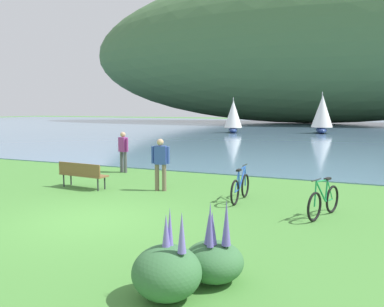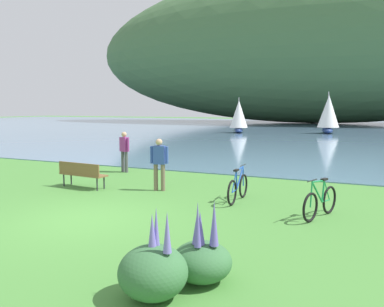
{
  "view_description": "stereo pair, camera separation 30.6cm",
  "coord_description": "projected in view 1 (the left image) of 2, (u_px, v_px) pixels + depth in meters",
  "views": [
    {
      "loc": [
        5.85,
        -7.51,
        2.69
      ],
      "look_at": [
        0.1,
        5.84,
        1.0
      ],
      "focal_mm": 36.43,
      "sensor_mm": 36.0,
      "label": 1
    },
    {
      "loc": [
        6.13,
        -7.39,
        2.69
      ],
      "look_at": [
        0.1,
        5.84,
        1.0
      ],
      "focal_mm": 36.43,
      "sensor_mm": 36.0,
      "label": 2
    }
  ],
  "objects": [
    {
      "name": "ground_plane",
      "position": [
        93.0,
        220.0,
        9.46
      ],
      "size": [
        200.0,
        200.0,
        0.0
      ],
      "primitive_type": "plane",
      "color": "#478438"
    },
    {
      "name": "bay_water",
      "position": [
        312.0,
        128.0,
        52.65
      ],
      "size": [
        180.0,
        80.0,
        0.04
      ],
      "primitive_type": "cube",
      "color": "#5B7F9E",
      "rests_on": "ground"
    },
    {
      "name": "distant_hillside",
      "position": [
        307.0,
        45.0,
        68.72
      ],
      "size": [
        87.09,
        28.0,
        27.37
      ],
      "primitive_type": "ellipsoid",
      "color": "#42663D",
      "rests_on": "bay_water"
    },
    {
      "name": "park_bench_near_camera",
      "position": [
        82.0,
        173.0,
        13.1
      ],
      "size": [
        1.83,
        0.63,
        0.88
      ],
      "color": "brown",
      "rests_on": "ground"
    },
    {
      "name": "bicycle_leaning_near_bench",
      "position": [
        324.0,
        201.0,
        9.65
      ],
      "size": [
        0.63,
        1.69,
        1.01
      ],
      "color": "black",
      "rests_on": "ground"
    },
    {
      "name": "bicycle_beside_path",
      "position": [
        240.0,
        188.0,
        11.32
      ],
      "size": [
        0.1,
        1.77,
        1.01
      ],
      "color": "black",
      "rests_on": "ground"
    },
    {
      "name": "person_at_shoreline",
      "position": [
        123.0,
        149.0,
        16.34
      ],
      "size": [
        0.58,
        0.33,
        1.71
      ],
      "color": "#4C4C51",
      "rests_on": "ground"
    },
    {
      "name": "person_on_the_grass",
      "position": [
        160.0,
        161.0,
        12.68
      ],
      "size": [
        0.59,
        0.31,
        1.71
      ],
      "color": "#72604C",
      "rests_on": "ground"
    },
    {
      "name": "echium_bush_closest_to_camera",
      "position": [
        214.0,
        259.0,
        6.05
      ],
      "size": [
        0.95,
        0.95,
        1.33
      ],
      "color": "#386B3D",
      "rests_on": "ground"
    },
    {
      "name": "echium_bush_beside_closest",
      "position": [
        167.0,
        271.0,
        5.49
      ],
      "size": [
        1.0,
        1.0,
        1.32
      ],
      "color": "#386B3D",
      "rests_on": "ground"
    },
    {
      "name": "sailboat_nearest_to_shore",
      "position": [
        233.0,
        116.0,
        42.19
      ],
      "size": [
        2.45,
        3.38,
        3.83
      ],
      "color": "navy",
      "rests_on": "bay_water"
    },
    {
      "name": "sailboat_toward_hillside",
      "position": [
        322.0,
        114.0,
        41.13
      ],
      "size": [
        2.58,
        3.87,
        4.4
      ],
      "color": "navy",
      "rests_on": "bay_water"
    }
  ]
}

